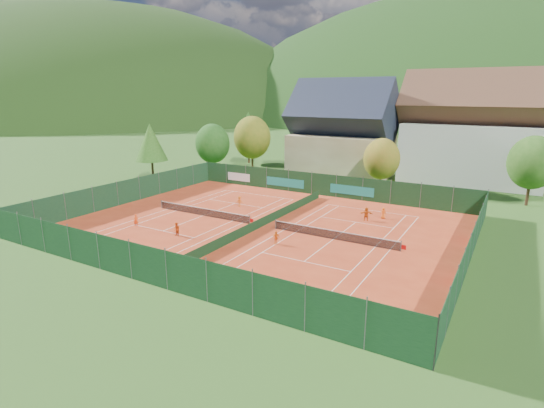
{
  "coord_description": "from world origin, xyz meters",
  "views": [
    {
      "loc": [
        22.31,
        -36.26,
        13.73
      ],
      "look_at": [
        0.0,
        2.0,
        2.0
      ],
      "focal_mm": 28.0,
      "sensor_mm": 36.0,
      "label": 1
    }
  ],
  "objects_px": {
    "ball_hopper": "(312,292)",
    "player_right_near": "(276,238)",
    "player_left_mid": "(177,229)",
    "player_left_far": "(240,201)",
    "player_left_near": "(136,221)",
    "player_right_far_a": "(383,213)",
    "chalet": "(342,137)",
    "hotel_block_a": "(473,135)",
    "player_right_far_b": "(366,214)"
  },
  "relations": [
    {
      "from": "player_left_mid",
      "to": "player_right_far_a",
      "type": "bearing_deg",
      "value": 54.49
    },
    {
      "from": "player_left_mid",
      "to": "player_right_far_a",
      "type": "height_order",
      "value": "player_left_mid"
    },
    {
      "from": "hotel_block_a",
      "to": "player_right_near",
      "type": "distance_m",
      "value": 42.29
    },
    {
      "from": "player_right_near",
      "to": "player_left_far",
      "type": "bearing_deg",
      "value": 88.27
    },
    {
      "from": "player_left_mid",
      "to": "player_right_far_b",
      "type": "xyz_separation_m",
      "value": [
        14.36,
        14.5,
        0.05
      ]
    },
    {
      "from": "hotel_block_a",
      "to": "player_left_far",
      "type": "bearing_deg",
      "value": -126.47
    },
    {
      "from": "player_left_near",
      "to": "player_right_far_a",
      "type": "relative_size",
      "value": 1.07
    },
    {
      "from": "ball_hopper",
      "to": "player_left_mid",
      "type": "bearing_deg",
      "value": 162.78
    },
    {
      "from": "hotel_block_a",
      "to": "player_right_near",
      "type": "relative_size",
      "value": 16.83
    },
    {
      "from": "chalet",
      "to": "player_right_near",
      "type": "relative_size",
      "value": 12.62
    },
    {
      "from": "player_left_mid",
      "to": "player_right_near",
      "type": "xyz_separation_m",
      "value": [
        9.51,
        2.95,
        -0.06
      ]
    },
    {
      "from": "hotel_block_a",
      "to": "player_left_far",
      "type": "distance_m",
      "value": 38.63
    },
    {
      "from": "chalet",
      "to": "player_left_near",
      "type": "height_order",
      "value": "chalet"
    },
    {
      "from": "player_right_far_a",
      "to": "player_right_far_b",
      "type": "bearing_deg",
      "value": 19.79
    },
    {
      "from": "hotel_block_a",
      "to": "chalet",
      "type": "bearing_deg",
      "value": -162.47
    },
    {
      "from": "player_left_mid",
      "to": "player_right_far_b",
      "type": "height_order",
      "value": "player_right_far_b"
    },
    {
      "from": "player_left_near",
      "to": "player_left_far",
      "type": "relative_size",
      "value": 1.03
    },
    {
      "from": "player_left_mid",
      "to": "player_left_far",
      "type": "xyz_separation_m",
      "value": [
        -0.99,
        12.3,
        -0.04
      ]
    },
    {
      "from": "player_left_near",
      "to": "player_left_mid",
      "type": "height_order",
      "value": "player_left_mid"
    },
    {
      "from": "player_left_far",
      "to": "player_right_far_a",
      "type": "distance_m",
      "value": 17.22
    },
    {
      "from": "hotel_block_a",
      "to": "ball_hopper",
      "type": "bearing_deg",
      "value": -95.47
    },
    {
      "from": "ball_hopper",
      "to": "player_left_mid",
      "type": "xyz_separation_m",
      "value": [
        -17.01,
        5.27,
        0.15
      ]
    },
    {
      "from": "ball_hopper",
      "to": "player_left_near",
      "type": "distance_m",
      "value": 23.45
    },
    {
      "from": "player_left_mid",
      "to": "hotel_block_a",
      "type": "bearing_deg",
      "value": 71.98
    },
    {
      "from": "ball_hopper",
      "to": "player_right_far_a",
      "type": "distance_m",
      "value": 21.51
    },
    {
      "from": "player_left_far",
      "to": "player_right_near",
      "type": "relative_size",
      "value": 1.03
    },
    {
      "from": "player_left_far",
      "to": "player_right_far_b",
      "type": "relative_size",
      "value": 0.87
    },
    {
      "from": "player_left_far",
      "to": "player_right_far_a",
      "type": "xyz_separation_m",
      "value": [
        16.77,
        3.9,
        -0.03
      ]
    },
    {
      "from": "ball_hopper",
      "to": "player_left_mid",
      "type": "distance_m",
      "value": 17.81
    },
    {
      "from": "ball_hopper",
      "to": "player_left_far",
      "type": "xyz_separation_m",
      "value": [
        -18.01,
        17.58,
        0.11
      ]
    },
    {
      "from": "chalet",
      "to": "player_left_mid",
      "type": "distance_m",
      "value": 37.46
    },
    {
      "from": "player_left_mid",
      "to": "player_right_near",
      "type": "distance_m",
      "value": 9.95
    },
    {
      "from": "player_left_far",
      "to": "player_right_near",
      "type": "xyz_separation_m",
      "value": [
        10.5,
        -9.36,
        -0.02
      ]
    },
    {
      "from": "ball_hopper",
      "to": "player_left_far",
      "type": "height_order",
      "value": "player_left_far"
    },
    {
      "from": "chalet",
      "to": "player_left_near",
      "type": "relative_size",
      "value": 11.86
    },
    {
      "from": "hotel_block_a",
      "to": "player_right_far_a",
      "type": "height_order",
      "value": "hotel_block_a"
    },
    {
      "from": "chalet",
      "to": "player_right_near",
      "type": "bearing_deg",
      "value": -78.53
    },
    {
      "from": "hotel_block_a",
      "to": "player_right_near",
      "type": "height_order",
      "value": "hotel_block_a"
    },
    {
      "from": "ball_hopper",
      "to": "player_right_near",
      "type": "height_order",
      "value": "player_right_near"
    },
    {
      "from": "player_left_near",
      "to": "player_left_far",
      "type": "height_order",
      "value": "player_left_near"
    },
    {
      "from": "ball_hopper",
      "to": "player_left_mid",
      "type": "height_order",
      "value": "player_left_mid"
    },
    {
      "from": "player_left_near",
      "to": "player_right_near",
      "type": "distance_m",
      "value": 15.56
    },
    {
      "from": "chalet",
      "to": "player_right_near",
      "type": "distance_m",
      "value": 35.15
    },
    {
      "from": "player_left_far",
      "to": "player_right_far_b",
      "type": "height_order",
      "value": "player_right_far_b"
    },
    {
      "from": "player_right_far_b",
      "to": "hotel_block_a",
      "type": "bearing_deg",
      "value": -128.54
    },
    {
      "from": "ball_hopper",
      "to": "player_right_far_a",
      "type": "relative_size",
      "value": 0.63
    },
    {
      "from": "player_right_near",
      "to": "player_right_far_a",
      "type": "relative_size",
      "value": 1.01
    },
    {
      "from": "player_left_near",
      "to": "player_right_far_a",
      "type": "xyz_separation_m",
      "value": [
        21.58,
        16.05,
        -0.05
      ]
    },
    {
      "from": "hotel_block_a",
      "to": "player_right_far_b",
      "type": "relative_size",
      "value": 14.26
    },
    {
      "from": "player_right_near",
      "to": "player_right_far_a",
      "type": "xyz_separation_m",
      "value": [
        6.27,
        13.25,
        -0.01
      ]
    }
  ]
}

